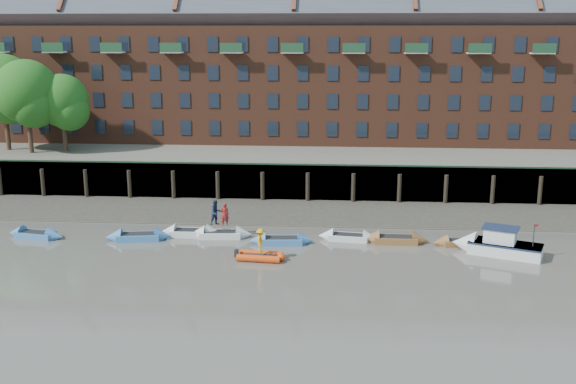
# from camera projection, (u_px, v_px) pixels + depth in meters

# --- Properties ---
(ground) EXTENTS (220.00, 220.00, 0.00)m
(ground) POSITION_uv_depth(u_px,v_px,m) (256.00, 295.00, 38.52)
(ground) COLOR #5D584F
(ground) RESTS_ON ground
(foreshore) EXTENTS (110.00, 8.00, 0.50)m
(foreshore) POSITION_uv_depth(u_px,v_px,m) (282.00, 212.00, 55.98)
(foreshore) COLOR #3D382F
(foreshore) RESTS_ON ground
(mud_band) EXTENTS (110.00, 1.60, 0.10)m
(mud_band) POSITION_uv_depth(u_px,v_px,m) (278.00, 224.00, 52.68)
(mud_band) COLOR #4C4336
(mud_band) RESTS_ON ground
(river_wall) EXTENTS (110.00, 1.23, 3.30)m
(river_wall) POSITION_uv_depth(u_px,v_px,m) (286.00, 182.00, 59.85)
(river_wall) COLOR #2D2A26
(river_wall) RESTS_ON ground
(bank_terrace) EXTENTS (110.00, 28.00, 3.20)m
(bank_terrace) POSITION_uv_depth(u_px,v_px,m) (295.00, 155.00, 73.06)
(bank_terrace) COLOR #5E594D
(bank_terrace) RESTS_ON ground
(apartment_terrace) EXTENTS (80.60, 15.56, 20.98)m
(apartment_terrace) POSITION_uv_depth(u_px,v_px,m) (296.00, 49.00, 71.40)
(apartment_terrace) COLOR brown
(apartment_terrace) RESTS_ON bank_terrace
(tree_cluster) EXTENTS (11.76, 7.74, 9.40)m
(tree_cluster) POSITION_uv_depth(u_px,v_px,m) (24.00, 92.00, 64.73)
(tree_cluster) COLOR #3A281C
(tree_cluster) RESTS_ON bank_terrace
(rowboat_0) EXTENTS (4.56, 2.04, 1.28)m
(rowboat_0) POSITION_uv_depth(u_px,v_px,m) (36.00, 235.00, 49.10)
(rowboat_0) COLOR teal
(rowboat_0) RESTS_ON ground
(rowboat_1) EXTENTS (4.86, 2.09, 1.36)m
(rowboat_1) POSITION_uv_depth(u_px,v_px,m) (138.00, 237.00, 48.58)
(rowboat_1) COLOR teal
(rowboat_1) RESTS_ON ground
(rowboat_2) EXTENTS (4.66, 1.37, 1.35)m
(rowboat_2) POSITION_uv_depth(u_px,v_px,m) (191.00, 233.00, 49.53)
(rowboat_2) COLOR silver
(rowboat_2) RESTS_ON ground
(rowboat_3) EXTENTS (4.71, 1.67, 1.34)m
(rowboat_3) POSITION_uv_depth(u_px,v_px,m) (221.00, 234.00, 49.15)
(rowboat_3) COLOR silver
(rowboat_3) RESTS_ON ground
(rowboat_4) EXTENTS (4.65, 1.70, 1.32)m
(rowboat_4) POSITION_uv_depth(u_px,v_px,m) (281.00, 241.00, 47.71)
(rowboat_4) COLOR teal
(rowboat_4) RESTS_ON ground
(rowboat_5) EXTENTS (4.46, 1.80, 1.26)m
(rowboat_5) POSITION_uv_depth(u_px,v_px,m) (348.00, 237.00, 48.51)
(rowboat_5) COLOR silver
(rowboat_5) RESTS_ON ground
(rowboat_6) EXTENTS (4.74, 1.43, 1.37)m
(rowboat_6) POSITION_uv_depth(u_px,v_px,m) (395.00, 239.00, 47.92)
(rowboat_6) COLOR brown
(rowboat_6) RESTS_ON ground
(rowboat_7) EXTENTS (4.18, 1.71, 1.18)m
(rowboat_7) POSITION_uv_depth(u_px,v_px,m) (461.00, 242.00, 47.41)
(rowboat_7) COLOR brown
(rowboat_7) RESTS_ON ground
(rib_tender) EXTENTS (3.20, 1.76, 0.54)m
(rib_tender) POSITION_uv_depth(u_px,v_px,m) (262.00, 256.00, 44.36)
(rib_tender) COLOR #DE410F
(rib_tender) RESTS_ON ground
(motor_launch) EXTENTS (6.21, 4.02, 2.44)m
(motor_launch) POSITION_uv_depth(u_px,v_px,m) (490.00, 244.00, 45.62)
(motor_launch) COLOR silver
(motor_launch) RESTS_ON ground
(person_rower_a) EXTENTS (0.70, 0.54, 1.72)m
(person_rower_a) POSITION_uv_depth(u_px,v_px,m) (225.00, 214.00, 48.75)
(person_rower_a) COLOR maroon
(person_rower_a) RESTS_ON rowboat_3
(person_rower_b) EXTENTS (1.14, 1.11, 1.85)m
(person_rower_b) POSITION_uv_depth(u_px,v_px,m) (216.00, 213.00, 48.96)
(person_rower_b) COLOR #19233F
(person_rower_b) RESTS_ON rowboat_3
(person_rib_crew) EXTENTS (0.66, 1.09, 1.64)m
(person_rib_crew) POSITION_uv_depth(u_px,v_px,m) (261.00, 241.00, 44.08)
(person_rib_crew) COLOR orange
(person_rib_crew) RESTS_ON rib_tender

